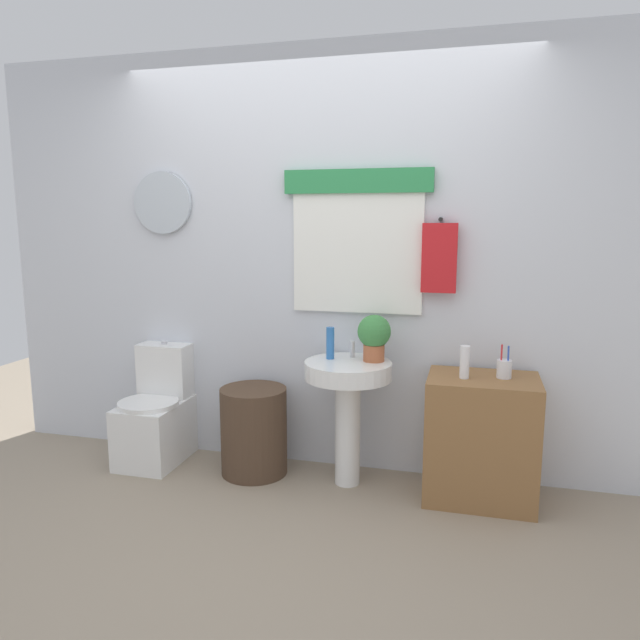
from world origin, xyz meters
name	(u,v)px	position (x,y,z in m)	size (l,w,h in m)	color
ground_plane	(261,553)	(0.00, 0.00, 0.00)	(8.00, 8.00, 0.00)	gray
back_wall	(322,262)	(0.00, 1.15, 1.30)	(4.40, 0.18, 2.60)	silver
toilet	(157,417)	(-1.05, 0.89, 0.29)	(0.38, 0.51, 0.77)	white
laundry_hamper	(254,431)	(-0.36, 0.85, 0.27)	(0.41, 0.41, 0.54)	#4C3828
pedestal_sink	(348,392)	(0.24, 0.85, 0.56)	(0.51, 0.51, 0.75)	white
faucet	(352,349)	(0.24, 0.97, 0.80)	(0.03, 0.03, 0.10)	silver
wooden_cabinet	(481,439)	(1.00, 0.85, 0.35)	(0.60, 0.44, 0.71)	olive
soap_bottle	(330,343)	(0.12, 0.90, 0.84)	(0.05, 0.05, 0.19)	#2D6BB7
potted_plant	(374,335)	(0.38, 0.91, 0.90)	(0.19, 0.19, 0.27)	#AD5B38
lotion_bottle	(465,362)	(0.90, 0.81, 0.80)	(0.05, 0.05, 0.18)	white
toothbrush_cup	(504,369)	(1.11, 0.87, 0.76)	(0.08, 0.08, 0.19)	silver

